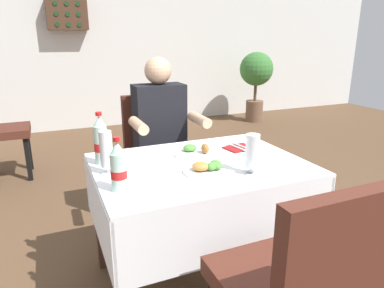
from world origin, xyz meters
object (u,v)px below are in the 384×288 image
at_px(chair_near_camera_side, 294,285).
at_px(cola_bottle_secondary, 118,168).
at_px(potted_plant_corner, 256,75).
at_px(wall_bottle_rack, 67,15).
at_px(napkin_cutlery_set, 239,148).
at_px(cola_bottle_primary, 101,141).
at_px(main_dining_table, 199,193).
at_px(plate_near_camera, 208,168).
at_px(plate_far_diner, 195,152).
at_px(chair_far_diner_seat, 156,152).
at_px(beer_glass_left, 252,154).
at_px(seated_diner_far, 162,135).
at_px(beer_glass_middle, 106,152).

relative_size(chair_near_camera_side, cola_bottle_secondary, 3.96).
height_order(potted_plant_corner, wall_bottle_rack, wall_bottle_rack).
height_order(chair_near_camera_side, napkin_cutlery_set, chair_near_camera_side).
bearing_deg(cola_bottle_secondary, cola_bottle_primary, 92.27).
bearing_deg(cola_bottle_primary, wall_bottle_rack, 87.31).
distance_m(cola_bottle_primary, cola_bottle_secondary, 0.38).
height_order(main_dining_table, plate_near_camera, plate_near_camera).
bearing_deg(main_dining_table, plate_far_diner, 75.21).
relative_size(chair_far_diner_seat, beer_glass_left, 4.79).
relative_size(plate_near_camera, beer_glass_left, 1.28).
distance_m(cola_bottle_primary, napkin_cutlery_set, 0.82).
bearing_deg(plate_far_diner, seated_diner_far, 91.64).
height_order(chair_far_diner_seat, potted_plant_corner, potted_plant_corner).
height_order(plate_near_camera, beer_glass_left, beer_glass_left).
relative_size(main_dining_table, plate_far_diner, 4.78).
xyz_separation_m(beer_glass_left, cola_bottle_secondary, (-0.64, 0.06, 0.00)).
bearing_deg(plate_near_camera, main_dining_table, 85.86).
relative_size(napkin_cutlery_set, potted_plant_corner, 0.17).
relative_size(beer_glass_left, cola_bottle_primary, 0.72).
distance_m(beer_glass_middle, wall_bottle_rack, 4.00).
xyz_separation_m(plate_near_camera, potted_plant_corner, (2.60, 3.53, 0.03)).
height_order(cola_bottle_secondary, potted_plant_corner, potted_plant_corner).
relative_size(chair_near_camera_side, beer_glass_left, 4.79).
relative_size(main_dining_table, beer_glass_middle, 5.15).
bearing_deg(beer_glass_middle, plate_far_diner, 9.64).
xyz_separation_m(plate_near_camera, cola_bottle_primary, (-0.47, 0.33, 0.11)).
bearing_deg(cola_bottle_primary, beer_glass_middle, -89.10).
bearing_deg(wall_bottle_rack, plate_far_diner, -84.89).
height_order(plate_far_diner, beer_glass_left, beer_glass_left).
bearing_deg(chair_far_diner_seat, plate_far_diner, -86.87).
bearing_deg(napkin_cutlery_set, plate_near_camera, -141.45).
xyz_separation_m(chair_near_camera_side, beer_glass_middle, (-0.48, 0.85, 0.29)).
distance_m(napkin_cutlery_set, potted_plant_corner, 3.97).
xyz_separation_m(plate_far_diner, wall_bottle_rack, (-0.34, 3.81, 0.96)).
bearing_deg(wall_bottle_rack, chair_near_camera_side, -86.34).
bearing_deg(beer_glass_left, wall_bottle_rack, 96.53).
height_order(chair_far_diner_seat, cola_bottle_primary, cola_bottle_primary).
height_order(chair_far_diner_seat, plate_far_diner, chair_far_diner_seat).
height_order(chair_near_camera_side, plate_near_camera, chair_near_camera_side).
bearing_deg(potted_plant_corner, chair_far_diner_seat, -134.93).
xyz_separation_m(plate_near_camera, cola_bottle_secondary, (-0.46, -0.05, 0.09)).
distance_m(chair_near_camera_side, plate_far_diner, 0.96).
height_order(chair_near_camera_side, beer_glass_left, chair_near_camera_side).
height_order(main_dining_table, seated_diner_far, seated_diner_far).
xyz_separation_m(chair_far_diner_seat, beer_glass_left, (0.18, -1.04, 0.29)).
distance_m(chair_near_camera_side, beer_glass_middle, 1.02).
height_order(beer_glass_middle, potted_plant_corner, potted_plant_corner).
relative_size(plate_near_camera, cola_bottle_primary, 0.92).
bearing_deg(chair_far_diner_seat, seated_diner_far, -79.34).
distance_m(cola_bottle_secondary, potted_plant_corner, 4.70).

